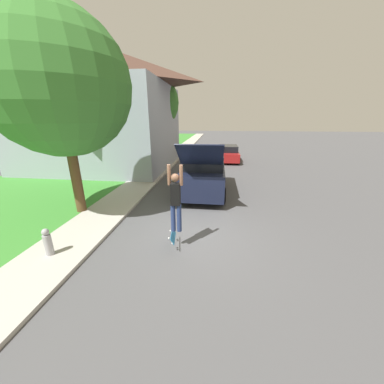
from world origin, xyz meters
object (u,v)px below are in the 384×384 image
(lawn_tree_near, at_px, (59,85))
(skateboarder, at_px, (176,198))
(lawn_tree_far, at_px, (150,102))
(fire_hydrant, at_px, (48,242))
(suv_parked, at_px, (204,171))
(skateboard, at_px, (173,236))
(car_down_street, at_px, (228,154))

(lawn_tree_near, height_order, skateboarder, lawn_tree_near)
(lawn_tree_far, bearing_deg, skateboarder, -70.68)
(lawn_tree_near, bearing_deg, fire_hydrant, -71.90)
(suv_parked, distance_m, fire_hydrant, 7.01)
(lawn_tree_far, xyz_separation_m, suv_parked, (4.89, -7.65, -3.66))
(lawn_tree_near, xyz_separation_m, fire_hydrant, (0.93, -2.84, -4.14))
(skateboard, bearing_deg, lawn_tree_near, 154.42)
(skateboarder, xyz_separation_m, fire_hydrant, (-3.29, -0.87, -1.06))
(car_down_street, distance_m, fire_hydrant, 15.46)
(fire_hydrant, bearing_deg, car_down_street, 70.03)
(suv_parked, bearing_deg, fire_hydrant, -122.36)
(lawn_tree_far, relative_size, car_down_street, 1.73)
(skateboarder, distance_m, skateboard, 1.17)
(lawn_tree_far, distance_m, skateboard, 14.11)
(skateboarder, relative_size, skateboard, 2.45)
(lawn_tree_near, bearing_deg, car_down_street, 62.02)
(car_down_street, distance_m, skateboard, 13.82)
(suv_parked, height_order, skateboard, suv_parked)
(lawn_tree_far, distance_m, skateboarder, 13.83)
(lawn_tree_near, relative_size, car_down_street, 1.70)
(skateboarder, bearing_deg, lawn_tree_far, 109.32)
(skateboard, bearing_deg, lawn_tree_far, 108.88)
(suv_parked, xyz_separation_m, fire_hydrant, (-3.74, -5.90, -0.64))
(lawn_tree_near, distance_m, suv_parked, 6.59)
(lawn_tree_near, distance_m, lawn_tree_far, 10.71)
(car_down_street, distance_m, skateboarder, 13.83)
(skateboard, bearing_deg, car_down_street, 81.27)
(suv_parked, height_order, car_down_street, suv_parked)
(lawn_tree_near, xyz_separation_m, car_down_street, (6.21, 11.69, -3.95))
(skateboard, relative_size, fire_hydrant, 1.01)
(lawn_tree_far, distance_m, suv_parked, 9.79)
(lawn_tree_far, height_order, skateboard, lawn_tree_far)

